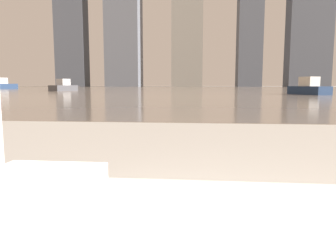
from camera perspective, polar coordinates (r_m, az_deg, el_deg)
The scene contains 9 objects.
towel_stack at distance 0.96m, azimuth -20.76°, elevation -9.53°, with size 0.29×0.21×0.08m.
harbor_water at distance 61.95m, azimuth 5.45°, elevation 6.48°, with size 180.00×110.00×0.01m.
harbor_boat_0 at distance 43.11m, azimuth -17.73°, elevation 6.54°, with size 2.40×4.19×1.49m.
harbor_boat_1 at distance 65.39m, azimuth -27.09°, elevation 6.37°, with size 4.41×5.36×1.97m.
harbor_boat_2 at distance 28.50m, azimuth 23.30°, elevation 6.05°, with size 2.55×3.97×1.41m.
harbor_boat_3 at distance 89.52m, azimuth 24.39°, elevation 6.41°, with size 2.09×3.84×1.37m.
skyline_tower_2 at distance 121.08m, azimuth 3.44°, elevation 20.11°, with size 10.81×6.22×55.51m.
skyline_tower_3 at distance 120.90m, azimuth 14.06°, elevation 17.00°, with size 8.05×9.20×43.37m.
skyline_tower_4 at distance 125.42m, azimuth 23.44°, elevation 17.09°, with size 13.80×8.12×46.95m.
Camera 1 is at (0.31, 0.06, 0.82)m, focal length 35.00 mm.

